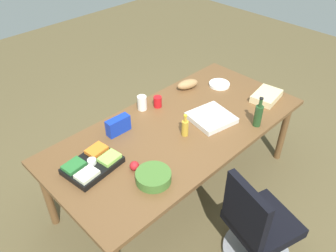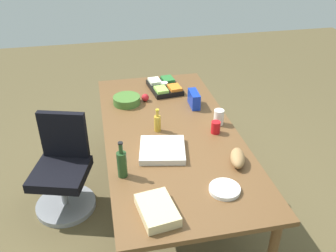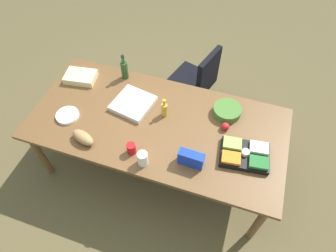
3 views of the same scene
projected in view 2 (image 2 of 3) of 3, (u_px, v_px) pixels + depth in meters
The scene contains 15 objects.
ground_plane at pixel (170, 197), 3.63m from camera, with size 10.00×10.00×0.00m, color brown.
conference_table at pixel (170, 137), 3.26m from camera, with size 2.44×1.16×0.77m.
office_chair at pixel (63, 175), 3.38m from camera, with size 0.60×0.60×0.91m.
mayo_jar at pixel (219, 117), 3.30m from camera, with size 0.09×0.09×0.14m, color white.
pizza_box at pixel (162, 150), 2.94m from camera, with size 0.36×0.36×0.05m, color silver.
veggie_tray at pixel (164, 87), 3.94m from camera, with size 0.45×0.35×0.09m.
bread_loaf at pixel (238, 158), 2.81m from camera, with size 0.24×0.11×0.10m, color #A07749.
dressing_bottle at pixel (157, 123), 3.20m from camera, with size 0.07×0.07×0.21m.
red_solo_cup at pixel (216, 127), 3.18m from camera, with size 0.08×0.08×0.11m, color red.
apple_red at pixel (145, 98), 3.72m from camera, with size 0.08×0.08×0.08m, color red.
sheet_cake at pixel (157, 210), 2.35m from camera, with size 0.32×0.22×0.07m, color beige.
wine_bottle at pixel (122, 163), 2.64m from camera, with size 0.07×0.07×0.29m.
paper_plate_stack at pixel (225, 189), 2.55m from camera, with size 0.22×0.22×0.03m, color white.
salad_bowl at pixel (127, 100), 3.66m from camera, with size 0.27×0.27×0.08m, color #44702D.
chip_bag_blue at pixel (194, 99), 3.61m from camera, with size 0.22×0.08×0.15m, color #1433B1.
Camera 2 is at (-2.68, 0.58, 2.48)m, focal length 39.11 mm.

